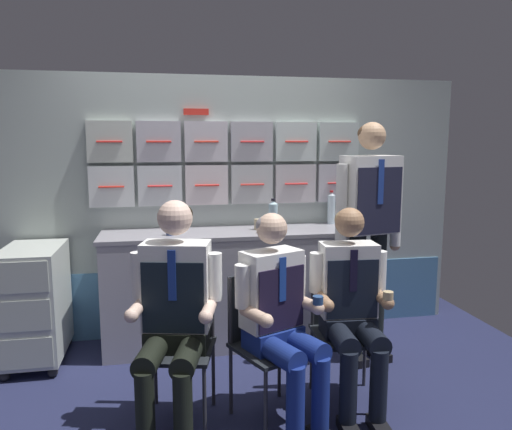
% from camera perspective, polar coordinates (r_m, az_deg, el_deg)
% --- Properties ---
extents(ground, '(4.80, 4.80, 0.04)m').
position_cam_1_polar(ground, '(3.19, -1.58, -22.45)').
color(ground, '#1F2444').
extents(galley_bulkhead, '(4.20, 0.14, 2.15)m').
position_cam_1_polar(galley_bulkhead, '(4.13, -4.53, 1.09)').
color(galley_bulkhead, '#A3B0AA').
rests_on(galley_bulkhead, ground).
extents(galley_counter, '(2.04, 0.53, 0.92)m').
position_cam_1_polar(galley_counter, '(4.00, -2.76, -8.35)').
color(galley_counter, '#9E9BA4').
rests_on(galley_counter, ground).
extents(service_trolley, '(0.40, 0.65, 0.86)m').
position_cam_1_polar(service_trolley, '(3.98, -24.30, -9.13)').
color(service_trolley, black).
rests_on(service_trolley, ground).
extents(folding_chair_left, '(0.48, 0.48, 0.84)m').
position_cam_1_polar(folding_chair_left, '(3.01, -8.76, -13.02)').
color(folding_chair_left, '#2D2D33').
rests_on(folding_chair_left, ground).
extents(crew_member_left, '(0.54, 0.69, 1.30)m').
position_cam_1_polar(crew_member_left, '(2.80, -9.49, -10.34)').
color(crew_member_left, black).
rests_on(crew_member_left, ground).
extents(folding_chair_center, '(0.53, 0.53, 0.84)m').
position_cam_1_polar(folding_chair_center, '(2.99, 0.91, -13.09)').
color(folding_chair_center, '#2D2D33').
rests_on(folding_chair_center, ground).
extents(crew_member_center, '(0.54, 0.65, 1.22)m').
position_cam_1_polar(crew_member_center, '(2.81, 2.86, -11.25)').
color(crew_member_center, black).
rests_on(crew_member_center, ground).
extents(folding_chair_right, '(0.43, 0.43, 0.84)m').
position_cam_1_polar(folding_chair_right, '(3.23, 10.08, -11.55)').
color(folding_chair_right, '#2D2D33').
rests_on(folding_chair_right, ground).
extents(crew_member_right, '(0.48, 0.60, 1.23)m').
position_cam_1_polar(crew_member_right, '(3.03, 11.06, -9.86)').
color(crew_member_right, black).
rests_on(crew_member_right, ground).
extents(crew_member_standing, '(0.54, 0.32, 1.76)m').
position_cam_1_polar(crew_member_standing, '(3.65, 13.02, -0.48)').
color(crew_member_standing, black).
rests_on(crew_member_standing, ground).
extents(water_bottle_clear, '(0.07, 0.07, 0.27)m').
position_cam_1_polar(water_bottle_clear, '(3.77, 2.00, -0.21)').
color(water_bottle_clear, silver).
rests_on(water_bottle_clear, galley_counter).
extents(water_bottle_short, '(0.06, 0.06, 0.29)m').
position_cam_1_polar(water_bottle_short, '(4.25, 8.73, 0.81)').
color(water_bottle_short, silver).
rests_on(water_bottle_short, galley_counter).
extents(paper_cup_blue, '(0.06, 0.06, 0.08)m').
position_cam_1_polar(paper_cup_blue, '(3.75, -9.96, -1.70)').
color(paper_cup_blue, navy).
rests_on(paper_cup_blue, galley_counter).
extents(coffee_cup_white, '(0.06, 0.06, 0.06)m').
position_cam_1_polar(coffee_cup_white, '(3.92, 2.36, -1.29)').
color(coffee_cup_white, silver).
rests_on(coffee_cup_white, galley_counter).
extents(paper_cup_tan, '(0.06, 0.06, 0.09)m').
position_cam_1_polar(paper_cup_tan, '(3.93, 0.20, -1.05)').
color(paper_cup_tan, tan).
rests_on(paper_cup_tan, galley_counter).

